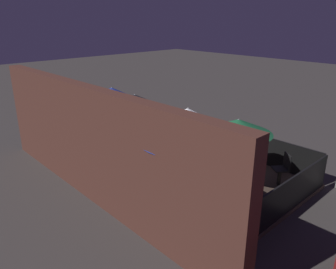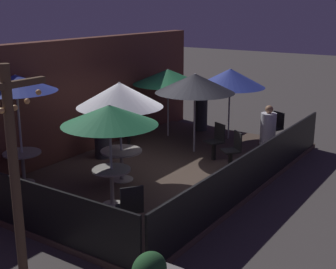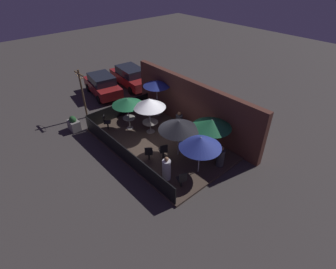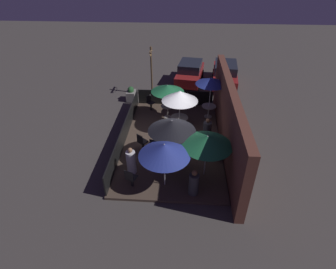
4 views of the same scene
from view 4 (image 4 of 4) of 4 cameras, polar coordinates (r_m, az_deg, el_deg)
name	(u,v)px [view 4 (image 4 of 4)]	position (r m, az deg, el deg)	size (l,w,h in m)	color
ground_plane	(172,142)	(13.72, 0.84, -1.68)	(60.00, 60.00, 0.00)	#423D3A
patio_deck	(172,141)	(13.68, 0.84, -1.47)	(8.23, 4.94, 0.12)	#47382D
building_wall	(228,118)	(13.04, 12.85, 3.51)	(9.83, 0.36, 3.13)	brown
fence_front	(125,131)	(13.69, -9.33, 0.75)	(8.03, 0.05, 0.95)	black
fence_side_left	(175,97)	(16.91, 1.59, 8.06)	(0.05, 4.74, 0.95)	black
patio_umbrella_0	(168,88)	(14.83, -0.10, 10.01)	(1.86, 1.86, 2.04)	#B2B2B7
patio_umbrella_1	(180,96)	(13.68, 2.62, 8.39)	(1.91, 1.91, 2.24)	#B2B2B7
patio_umbrella_2	(211,81)	(14.90, 9.44, 11.39)	(1.75, 1.75, 2.44)	#B2B2B7
patio_umbrella_3	(172,126)	(11.32, 0.84, 1.94)	(2.11, 2.11, 2.13)	#B2B2B7
patio_umbrella_4	(164,150)	(10.00, -0.79, -3.38)	(2.03, 2.03, 2.09)	#B2B2B7
patio_umbrella_5	(207,141)	(10.62, 8.55, -1.34)	(2.10, 2.10, 2.03)	#B2B2B7
dining_table_0	(168,108)	(15.38, -0.09, 5.75)	(0.76, 0.76, 0.76)	#9E998E
dining_table_1	(179,119)	(14.34, 2.47, 3.32)	(0.94, 0.94, 0.71)	#9E998E
dining_table_2	(209,108)	(15.61, 8.87, 5.69)	(0.83, 0.83, 0.72)	#9E998E
patio_chair_0	(150,102)	(16.25, -3.90, 7.07)	(0.56, 0.56, 0.96)	black
patio_chair_1	(214,147)	(12.46, 9.94, -2.76)	(0.56, 0.56, 0.95)	black
patio_chair_2	(155,146)	(12.38, -2.92, -2.57)	(0.53, 0.53, 0.94)	black
patio_chair_3	(131,178)	(10.85, -8.12, -9.29)	(0.52, 0.52, 0.93)	black
patio_chair_4	(142,141)	(12.78, -5.73, -1.49)	(0.56, 0.56, 0.92)	black
patron_0	(131,162)	(11.49, -8.02, -5.86)	(0.57, 0.57, 1.31)	silver
patron_1	(207,130)	(13.56, 8.49, 0.87)	(0.57, 0.57, 1.25)	#333338
patron_2	(194,183)	(10.52, 5.63, -10.55)	(0.57, 0.57, 1.21)	#333338
planter_box	(131,94)	(17.90, -8.04, 8.68)	(0.80, 0.56, 0.97)	gray
light_post	(151,69)	(17.95, -3.62, 14.10)	(1.10, 0.12, 3.35)	brown
parked_car_0	(190,72)	(20.35, 4.82, 13.36)	(4.20, 2.29, 1.62)	maroon
parked_car_1	(225,73)	(20.50, 12.28, 12.87)	(4.59, 2.14, 1.62)	maroon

